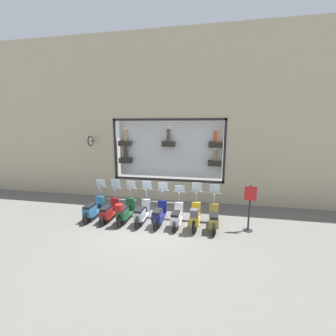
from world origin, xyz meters
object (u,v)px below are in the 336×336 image
object	(u,v)px
scooter_yellow_1	(195,217)
shop_sign_post	(250,206)
scooter_white_2	(177,217)
scooter_olive_0	(214,219)
scooter_silver_4	(142,213)
scooter_navy_3	(159,214)
scooter_teal_7	(93,209)
scooter_green_5	(125,211)
scooter_red_6	(109,211)

from	to	relation	value
scooter_yellow_1	shop_sign_post	distance (m)	2.16
shop_sign_post	scooter_white_2	bearing A→B (deg)	92.25
scooter_olive_0	scooter_silver_4	size ratio (longest dim) A/B	1.00
shop_sign_post	scooter_navy_3	bearing A→B (deg)	91.64
scooter_navy_3	shop_sign_post	xyz separation A→B (m)	(0.10, -3.58, 0.58)
scooter_olive_0	scooter_white_2	xyz separation A→B (m)	(-0.01, 1.50, -0.02)
scooter_olive_0	scooter_navy_3	world-z (taller)	scooter_olive_0
scooter_white_2	scooter_teal_7	size ratio (longest dim) A/B	0.99
scooter_navy_3	shop_sign_post	size ratio (longest dim) A/B	0.97
scooter_olive_0	scooter_green_5	bearing A→B (deg)	90.89
scooter_white_2	scooter_red_6	distance (m)	2.99
scooter_olive_0	scooter_green_5	distance (m)	3.74
scooter_navy_3	scooter_teal_7	distance (m)	2.99
scooter_yellow_1	shop_sign_post	size ratio (longest dim) A/B	0.97
scooter_silver_4	shop_sign_post	bearing A→B (deg)	-88.68
scooter_red_6	shop_sign_post	bearing A→B (deg)	-88.95
scooter_navy_3	scooter_teal_7	xyz separation A→B (m)	(0.00, 2.99, 0.01)
scooter_white_2	scooter_silver_4	size ratio (longest dim) A/B	0.99
scooter_olive_0	shop_sign_post	distance (m)	1.46
scooter_navy_3	scooter_teal_7	size ratio (longest dim) A/B	1.00
scooter_green_5	shop_sign_post	distance (m)	5.11
scooter_navy_3	scooter_teal_7	world-z (taller)	scooter_navy_3
scooter_navy_3	scooter_red_6	world-z (taller)	scooter_red_6
scooter_navy_3	scooter_white_2	bearing A→B (deg)	-90.67
shop_sign_post	scooter_teal_7	bearing A→B (deg)	90.88
scooter_green_5	scooter_teal_7	xyz separation A→B (m)	(0.06, 1.50, -0.04)
shop_sign_post	scooter_green_5	bearing A→B (deg)	91.81
scooter_silver_4	scooter_yellow_1	bearing A→B (deg)	-91.43
scooter_olive_0	scooter_teal_7	distance (m)	5.24
scooter_white_2	shop_sign_post	size ratio (longest dim) A/B	0.96
scooter_navy_3	scooter_silver_4	xyz separation A→B (m)	(0.00, 0.75, 0.01)
scooter_red_6	shop_sign_post	world-z (taller)	shop_sign_post
scooter_white_2	scooter_teal_7	distance (m)	3.74
scooter_olive_0	scooter_navy_3	distance (m)	2.24
scooter_olive_0	scooter_silver_4	distance (m)	2.99
scooter_yellow_1	scooter_navy_3	bearing A→B (deg)	87.95
shop_sign_post	scooter_silver_4	bearing A→B (deg)	91.32
scooter_navy_3	scooter_green_5	distance (m)	1.50
scooter_yellow_1	scooter_navy_3	distance (m)	1.50
scooter_navy_3	scooter_yellow_1	bearing A→B (deg)	-92.05
scooter_yellow_1	scooter_green_5	size ratio (longest dim) A/B	1.00
scooter_green_5	scooter_red_6	distance (m)	0.75
scooter_white_2	scooter_silver_4	xyz separation A→B (m)	(0.01, 1.50, 0.03)
scooter_white_2	scooter_olive_0	bearing A→B (deg)	-89.67
scooter_yellow_1	scooter_white_2	distance (m)	0.75
scooter_olive_0	scooter_navy_3	size ratio (longest dim) A/B	1.00
scooter_navy_3	scooter_green_5	size ratio (longest dim) A/B	1.00
scooter_white_2	scooter_red_6	xyz separation A→B (m)	(0.00, 2.99, 0.01)
scooter_olive_0	scooter_white_2	world-z (taller)	scooter_olive_0
scooter_white_2	scooter_navy_3	xyz separation A→B (m)	(0.01, 0.75, 0.03)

